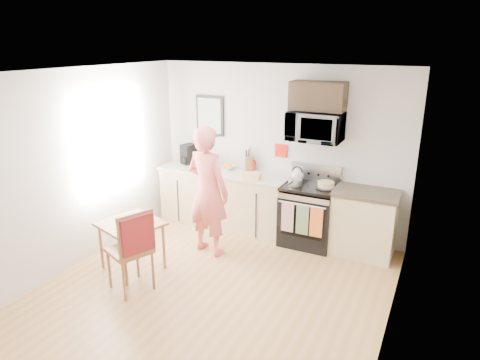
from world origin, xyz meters
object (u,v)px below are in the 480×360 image
at_px(microwave, 315,127).
at_px(dining_table, 131,228).
at_px(cake, 326,185).
at_px(range, 309,216).
at_px(person, 208,191).
at_px(chair, 134,242).

relative_size(microwave, dining_table, 0.98).
distance_m(dining_table, cake, 2.74).
relative_size(range, dining_table, 1.50).
distance_m(person, chair, 1.37).
bearing_deg(person, chair, 90.99).
bearing_deg(chair, dining_table, 156.31).
height_order(range, microwave, microwave).
distance_m(dining_table, chair, 0.64).
bearing_deg(microwave, range, -89.94).
relative_size(person, dining_table, 2.39).
bearing_deg(microwave, person, -140.38).
bearing_deg(cake, dining_table, -140.60).
relative_size(microwave, cake, 2.71).
height_order(dining_table, cake, cake).
bearing_deg(person, cake, -139.23).
distance_m(range, chair, 2.64).
distance_m(person, cake, 1.67).
xyz_separation_m(dining_table, chair, (0.44, -0.46, 0.10)).
relative_size(person, chair, 1.73).
height_order(microwave, chair, microwave).
relative_size(range, chair, 1.08).
xyz_separation_m(microwave, cake, (0.24, -0.14, -0.79)).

